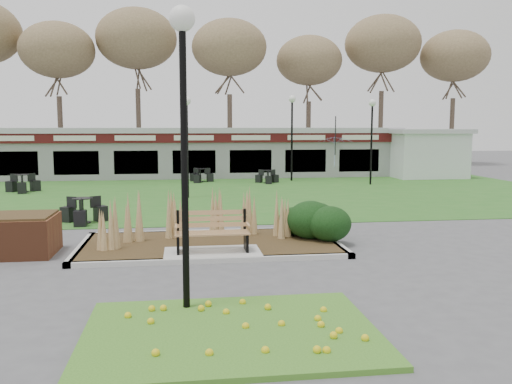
{
  "coord_description": "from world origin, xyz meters",
  "views": [
    {
      "loc": [
        -0.65,
        -12.06,
        2.99
      ],
      "look_at": [
        1.26,
        2.0,
        1.26
      ],
      "focal_mm": 38.0,
      "sensor_mm": 36.0,
      "label": 1
    }
  ],
  "objects": [
    {
      "name": "ground",
      "position": [
        0.0,
        0.0,
        0.0
      ],
      "size": [
        100.0,
        100.0,
        0.0
      ],
      "primitive_type": "plane",
      "color": "#515154",
      "rests_on": "ground"
    },
    {
      "name": "lawn",
      "position": [
        0.0,
        12.0,
        0.01
      ],
      "size": [
        34.0,
        16.0,
        0.02
      ],
      "primitive_type": "cube",
      "color": "#2A6820",
      "rests_on": "ground"
    },
    {
      "name": "flower_bed",
      "position": [
        0.0,
        -4.6,
        0.07
      ],
      "size": [
        4.2,
        3.0,
        0.16
      ],
      "color": "#387220",
      "rests_on": "ground"
    },
    {
      "name": "planting_bed",
      "position": [
        1.27,
        1.35,
        0.37
      ],
      "size": [
        6.75,
        3.4,
        1.27
      ],
      "color": "#372B16",
      "rests_on": "ground"
    },
    {
      "name": "park_bench",
      "position": [
        0.0,
        0.25,
        0.59
      ],
      "size": [
        1.7,
        0.66,
        0.93
      ],
      "color": "olive",
      "rests_on": "ground"
    },
    {
      "name": "brick_planter",
      "position": [
        -4.4,
        1.0,
        0.48
      ],
      "size": [
        1.5,
        1.5,
        0.95
      ],
      "color": "brown",
      "rests_on": "ground"
    },
    {
      "name": "food_pavilion",
      "position": [
        0.0,
        19.96,
        1.48
      ],
      "size": [
        24.6,
        3.4,
        2.9
      ],
      "color": "gray",
      "rests_on": "ground"
    },
    {
      "name": "service_hut",
      "position": [
        13.5,
        18.0,
        1.45
      ],
      "size": [
        4.4,
        3.4,
        2.83
      ],
      "color": "silver",
      "rests_on": "ground"
    },
    {
      "name": "tree_backdrop",
      "position": [
        0.0,
        28.0,
        8.36
      ],
      "size": [
        47.24,
        5.24,
        10.36
      ],
      "color": "#47382B",
      "rests_on": "ground"
    },
    {
      "name": "lamp_post_near_right",
      "position": [
        -0.62,
        -3.5,
        3.51
      ],
      "size": [
        0.4,
        0.4,
        4.82
      ],
      "color": "black",
      "rests_on": "ground"
    },
    {
      "name": "lamp_post_mid_left",
      "position": [
        -0.45,
        10.61,
        3.06
      ],
      "size": [
        0.35,
        0.35,
        4.2
      ],
      "color": "black",
      "rests_on": "ground"
    },
    {
      "name": "lamp_post_mid_right",
      "position": [
        8.91,
        14.55,
        3.17
      ],
      "size": [
        0.36,
        0.36,
        4.34
      ],
      "color": "black",
      "rests_on": "ground"
    },
    {
      "name": "lamp_post_far_right",
      "position": [
        5.27,
        17.0,
        3.39
      ],
      "size": [
        0.39,
        0.39,
        4.65
      ],
      "color": "black",
      "rests_on": "ground"
    },
    {
      "name": "bistro_set_a",
      "position": [
        -3.72,
        5.0,
        0.28
      ],
      "size": [
        1.47,
        1.3,
        0.78
      ],
      "color": "black",
      "rests_on": "ground"
    },
    {
      "name": "bistro_set_b",
      "position": [
        -7.85,
        13.52,
        0.29
      ],
      "size": [
        1.48,
        1.44,
        0.8
      ],
      "color": "black",
      "rests_on": "ground"
    },
    {
      "name": "bistro_set_c",
      "position": [
        3.77,
        15.96,
        0.24
      ],
      "size": [
        1.27,
        1.13,
        0.67
      ],
      "color": "black",
      "rests_on": "ground"
    },
    {
      "name": "bistro_set_d",
      "position": [
        0.29,
        17.0,
        0.26
      ],
      "size": [
        1.27,
        1.33,
        0.72
      ],
      "color": "black",
      "rests_on": "ground"
    },
    {
      "name": "patio_umbrella",
      "position": [
        8.0,
        18.0,
        1.56
      ],
      "size": [
        2.5,
        2.52,
        2.45
      ],
      "color": "black",
      "rests_on": "ground"
    },
    {
      "name": "car_black",
      "position": [
        -9.12,
        21.0,
        0.68
      ],
      "size": [
        4.25,
        1.85,
        1.36
      ],
      "primitive_type": "imported",
      "rotation": [
        0.0,
        0.0,
        1.47
      ],
      "color": "black",
      "rests_on": "ground"
    }
  ]
}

